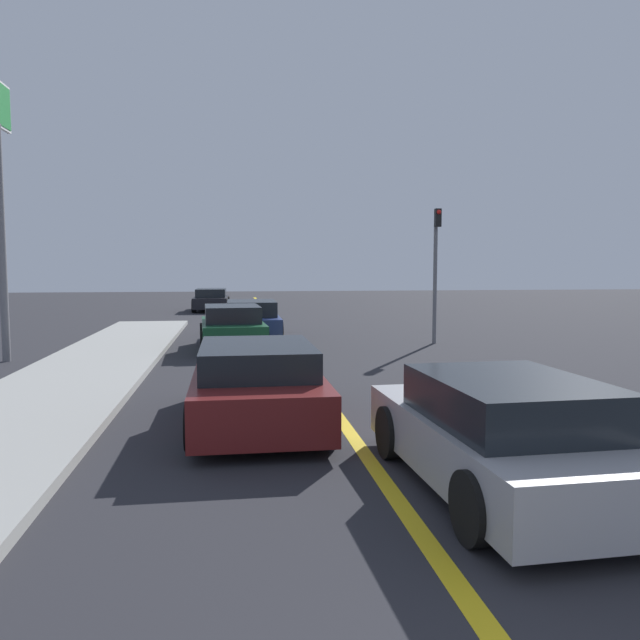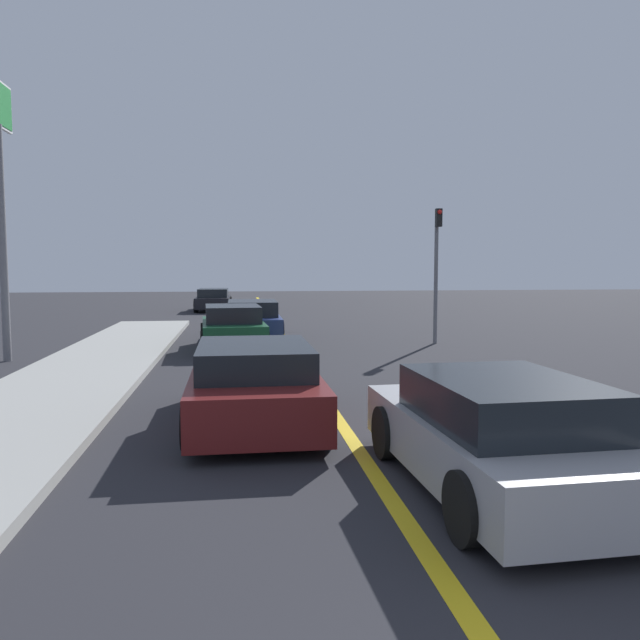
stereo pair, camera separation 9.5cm
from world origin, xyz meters
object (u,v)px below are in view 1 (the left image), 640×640
car_ahead_center (257,384)px  car_parked_left_lot (251,319)px  traffic_light (436,262)px  car_far_distant (232,328)px  car_near_right_lane (503,434)px  car_oncoming_far (211,300)px

car_ahead_center → car_parked_left_lot: 12.01m
traffic_light → car_far_distant: bearing=-174.9°
car_near_right_lane → car_oncoming_far: car_near_right_lane is taller
car_oncoming_far → car_far_distant: bearing=-85.0°
car_oncoming_far → car_near_right_lane: bearing=-80.8°
car_near_right_lane → car_far_distant: car_far_distant is taller
car_near_right_lane → car_oncoming_far: 28.44m
car_oncoming_far → traffic_light: traffic_light is taller
car_near_right_lane → car_parked_left_lot: (-2.24, 15.24, -0.01)m
car_oncoming_far → traffic_light: (7.42, -15.66, 1.95)m
traffic_light → car_ahead_center: bearing=-122.5°
car_near_right_lane → car_far_distant: size_ratio=1.04×
car_parked_left_lot → traffic_light: traffic_light is taller
car_ahead_center → car_far_distant: bearing=92.0°
car_near_right_lane → traffic_light: 13.09m
car_parked_left_lot → car_oncoming_far: 13.04m
car_near_right_lane → car_far_distant: 12.27m
car_near_right_lane → car_far_distant: bearing=101.1°
car_near_right_lane → car_parked_left_lot: size_ratio=0.94×
car_far_distant → car_oncoming_far: bearing=91.0°
car_near_right_lane → car_parked_left_lot: bearing=95.9°
car_parked_left_lot → traffic_light: (5.63, -2.75, 1.95)m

